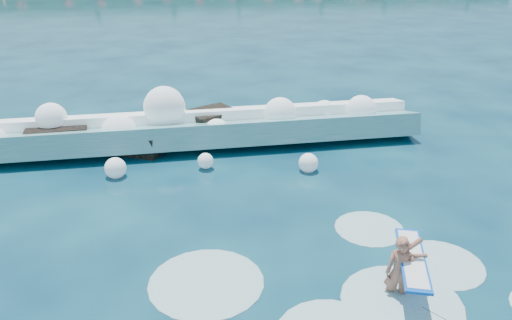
# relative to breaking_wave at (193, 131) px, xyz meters

# --- Properties ---
(ground) EXTENTS (200.00, 200.00, 0.00)m
(ground) POSITION_rel_breaking_wave_xyz_m (0.09, -6.67, -0.52)
(ground) COLOR #07233A
(ground) RESTS_ON ground
(breaking_wave) EXTENTS (17.13, 2.71, 1.48)m
(breaking_wave) POSITION_rel_breaking_wave_xyz_m (0.00, 0.00, 0.00)
(breaking_wave) COLOR teal
(breaking_wave) RESTS_ON ground
(rock_cluster) EXTENTS (7.93, 3.15, 1.24)m
(rock_cluster) POSITION_rel_breaking_wave_xyz_m (-2.31, 0.28, -0.12)
(rock_cluster) COLOR black
(rock_cluster) RESTS_ON ground
(surfer_with_board) EXTENTS (1.30, 2.90, 1.72)m
(surfer_with_board) POSITION_rel_breaking_wave_xyz_m (3.90, -9.74, 0.12)
(surfer_with_board) COLOR #A5604D
(surfer_with_board) RESTS_ON ground
(wave_spray) EXTENTS (14.69, 4.69, 2.23)m
(wave_spray) POSITION_rel_breaking_wave_xyz_m (-0.11, -0.10, 0.47)
(wave_spray) COLOR white
(wave_spray) RESTS_ON ground
(surf_foam) EXTENTS (9.11, 5.79, 0.13)m
(surf_foam) POSITION_rel_breaking_wave_xyz_m (2.76, -9.34, -0.52)
(surf_foam) COLOR silver
(surf_foam) RESTS_ON ground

